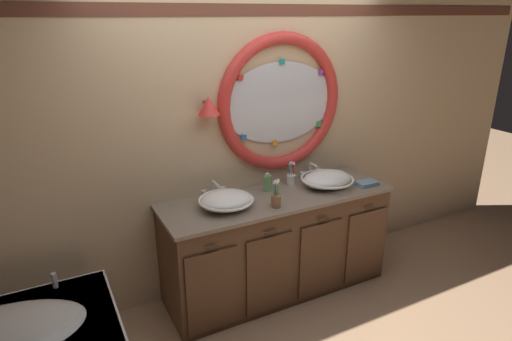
{
  "coord_description": "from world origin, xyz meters",
  "views": [
    {
      "loc": [
        -1.53,
        -2.57,
        2.3
      ],
      "look_at": [
        -0.06,
        0.25,
        1.14
      ],
      "focal_mm": 30.43,
      "sensor_mm": 36.0,
      "label": 1
    }
  ],
  "objects": [
    {
      "name": "ground_plane",
      "position": [
        0.0,
        0.0,
        0.0
      ],
      "size": [
        14.0,
        14.0,
        0.0
      ],
      "primitive_type": "plane",
      "color": "tan"
    },
    {
      "name": "soap_dispenser",
      "position": [
        0.11,
        0.37,
        0.96
      ],
      "size": [
        0.06,
        0.07,
        0.17
      ],
      "color": "#6BAD66",
      "rests_on": "vanity_counter"
    },
    {
      "name": "faucet_set_left",
      "position": [
        -0.34,
        0.46,
        0.95
      ],
      "size": [
        0.21,
        0.15,
        0.14
      ],
      "color": "silver",
      "rests_on": "vanity_counter"
    },
    {
      "name": "toothbrush_holder_right",
      "position": [
        0.37,
        0.41,
        0.94
      ],
      "size": [
        0.08,
        0.08,
        0.21
      ],
      "color": "white",
      "rests_on": "vanity_counter"
    },
    {
      "name": "vanity_counter",
      "position": [
        0.14,
        0.25,
        0.45
      ],
      "size": [
        1.95,
        0.64,
        0.89
      ],
      "color": "brown",
      "rests_on": "ground_plane"
    },
    {
      "name": "folded_hand_towel",
      "position": [
        0.94,
        0.09,
        0.91
      ],
      "size": [
        0.2,
        0.12,
        0.03
      ],
      "color": "#7593A8",
      "rests_on": "vanity_counter"
    },
    {
      "name": "sink_basin_left",
      "position": [
        -0.34,
        0.22,
        0.96
      ],
      "size": [
        0.43,
        0.43,
        0.13
      ],
      "color": "white",
      "rests_on": "vanity_counter"
    },
    {
      "name": "faucet_set_right",
      "position": [
        0.61,
        0.47,
        0.95
      ],
      "size": [
        0.22,
        0.12,
        0.14
      ],
      "color": "silver",
      "rests_on": "vanity_counter"
    },
    {
      "name": "back_wall_assembly",
      "position": [
        0.03,
        0.58,
        1.33
      ],
      "size": [
        6.4,
        0.26,
        2.6
      ],
      "color": "#D6B78E",
      "rests_on": "ground_plane"
    },
    {
      "name": "sink_basin_right",
      "position": [
        0.61,
        0.22,
        0.96
      ],
      "size": [
        0.46,
        0.46,
        0.14
      ],
      "color": "white",
      "rests_on": "vanity_counter"
    },
    {
      "name": "toothbrush_holder_left",
      "position": [
        0.01,
        0.06,
        0.95
      ],
      "size": [
        0.08,
        0.08,
        0.22
      ],
      "color": "#996647",
      "rests_on": "vanity_counter"
    }
  ]
}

